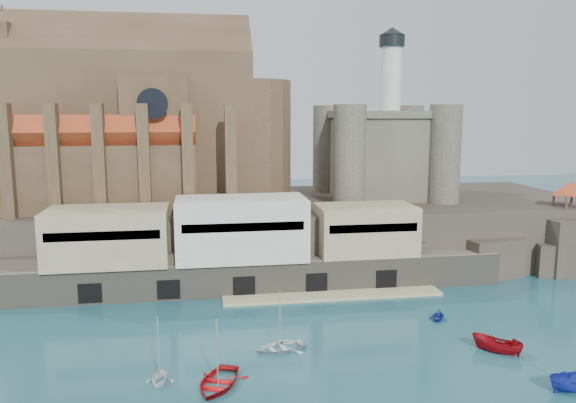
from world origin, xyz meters
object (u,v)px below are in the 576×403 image
(church, at_px, (146,128))
(castle_keep, at_px, (382,149))
(pavilion, at_px, (570,190))
(boat_0, at_px, (218,386))

(church, distance_m, castle_keep, 40.39)
(pavilion, relative_size, boat_0, 0.97)
(church, xyz_separation_m, boat_0, (9.76, -46.78, -22.13))
(church, relative_size, castle_keep, 1.60)
(castle_keep, bearing_deg, pavilion, -30.18)
(church, relative_size, boat_0, 7.11)
(church, distance_m, pavilion, 68.65)
(pavilion, bearing_deg, church, 166.52)
(castle_keep, bearing_deg, boat_0, -123.50)
(castle_keep, xyz_separation_m, boat_0, (-30.44, -46.00, -18.31))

